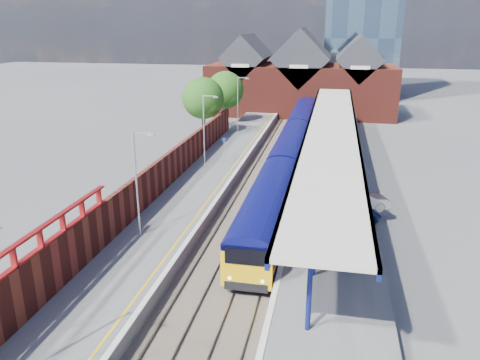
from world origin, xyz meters
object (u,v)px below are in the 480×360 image
(lamp_post_d, at_px, (239,101))
(platform_sign, at_px, (224,145))
(parked_car_dark, at_px, (343,253))
(train, at_px, (297,132))
(lamp_post_c, at_px, (205,126))
(lamp_post_b, at_px, (138,178))
(parked_car_blue, at_px, (348,213))
(parked_car_silver, at_px, (360,201))

(lamp_post_d, distance_m, platform_sign, 14.25)
(platform_sign, xyz_separation_m, parked_car_dark, (11.59, -19.12, -1.12))
(train, height_order, lamp_post_d, lamp_post_d)
(lamp_post_c, distance_m, platform_sign, 3.34)
(parked_car_dark, bearing_deg, lamp_post_c, 21.97)
(lamp_post_c, relative_size, platform_sign, 2.80)
(lamp_post_b, xyz_separation_m, parked_car_dark, (12.95, -1.12, -3.42))
(parked_car_dark, bearing_deg, lamp_post_b, 69.93)
(lamp_post_c, height_order, parked_car_blue, lamp_post_c)
(parked_car_silver, relative_size, parked_car_dark, 1.14)
(train, height_order, lamp_post_c, lamp_post_c)
(train, xyz_separation_m, lamp_post_d, (-7.86, 3.78, 2.87))
(parked_car_silver, relative_size, parked_car_blue, 0.96)
(lamp_post_b, height_order, parked_car_dark, lamp_post_b)
(platform_sign, relative_size, parked_car_dark, 0.63)
(lamp_post_c, bearing_deg, platform_sign, 55.74)
(platform_sign, xyz_separation_m, parked_car_silver, (12.89, -10.64, -0.95))
(train, bearing_deg, lamp_post_c, -122.73)
(train, distance_m, parked_car_silver, 21.83)
(platform_sign, bearing_deg, train, 57.57)
(platform_sign, distance_m, parked_car_silver, 16.74)
(train, bearing_deg, parked_car_blue, -76.73)
(parked_car_dark, bearing_deg, train, -5.29)
(lamp_post_d, bearing_deg, parked_car_silver, -59.96)
(lamp_post_b, distance_m, parked_car_silver, 16.36)
(parked_car_dark, height_order, parked_car_blue, parked_car_blue)
(train, relative_size, parked_car_silver, 14.62)
(train, relative_size, platform_sign, 26.36)
(lamp_post_b, relative_size, parked_car_silver, 1.55)
(train, relative_size, lamp_post_c, 9.41)
(platform_sign, bearing_deg, parked_car_silver, -39.55)
(lamp_post_d, relative_size, parked_car_dark, 1.77)
(lamp_post_d, bearing_deg, parked_car_blue, -63.72)
(lamp_post_b, distance_m, parked_car_blue, 14.63)
(platform_sign, height_order, parked_car_blue, platform_sign)
(lamp_post_c, xyz_separation_m, lamp_post_d, (0.00, 16.00, 0.00))
(train, distance_m, lamp_post_b, 29.43)
(parked_car_silver, height_order, parked_car_blue, parked_car_silver)
(lamp_post_d, relative_size, parked_car_silver, 1.55)
(platform_sign, distance_m, parked_car_dark, 22.38)
(lamp_post_b, xyz_separation_m, parked_car_blue, (13.34, 4.99, -3.34))
(parked_car_dark, bearing_deg, lamp_post_d, 6.22)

